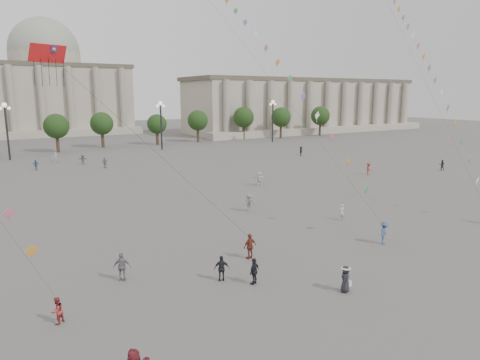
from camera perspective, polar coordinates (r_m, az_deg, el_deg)
ground at (r=30.01m, az=11.04°, el=-12.70°), size 360.00×360.00×0.00m
hall_east at (r=147.61m, az=8.65°, el=9.80°), size 84.00×26.22×17.20m
hall_central at (r=150.58m, az=-24.23°, el=11.19°), size 48.30×34.30×35.50m
tree_row at (r=100.17m, az=-20.22°, el=6.82°), size 137.12×5.12×8.00m
lamp_post_mid_west at (r=90.39m, az=-28.75°, el=6.95°), size 2.00×0.90×10.65m
lamp_post_mid_east at (r=96.36m, az=-10.51°, el=8.34°), size 2.00×0.90×10.65m
lamp_post_far_east at (r=110.46m, az=4.39°, el=8.86°), size 2.00×0.90×10.65m
person_crowd_0 at (r=76.84m, az=-25.57°, el=1.82°), size 1.10×0.72×1.74m
person_crowd_4 at (r=84.14m, az=-23.37°, el=2.78°), size 1.56×1.66×1.86m
person_crowd_6 at (r=44.97m, az=1.22°, el=-3.03°), size 1.41×1.12×1.91m
person_crowd_7 at (r=57.69m, az=2.62°, el=0.20°), size 1.84×1.41×1.94m
person_crowd_8 at (r=68.25m, az=16.76°, el=1.44°), size 1.22×1.40×1.88m
person_crowd_9 at (r=87.04m, az=8.13°, el=3.85°), size 1.59×1.57×1.83m
person_crowd_12 at (r=80.38m, az=-20.23°, el=2.60°), size 1.59×1.34×1.72m
person_crowd_13 at (r=43.07m, az=13.37°, el=-4.20°), size 0.70×0.61×1.61m
person_crowd_15 at (r=76.70m, az=25.30°, el=1.82°), size 1.05×1.03×1.70m
person_crowd_16 at (r=75.13m, az=-17.60°, el=2.23°), size 1.13×0.77×1.78m
tourist_0 at (r=32.35m, az=1.34°, el=-8.82°), size 1.18×0.59×1.94m
tourist_1 at (r=28.76m, az=-2.45°, el=-11.70°), size 1.10×0.81×1.74m
tourist_3 at (r=29.75m, az=-15.44°, el=-11.10°), size 1.23×0.93×1.94m
tourist_4 at (r=28.29m, az=1.92°, el=-12.06°), size 1.12×0.86×1.77m
kite_flyer_0 at (r=25.86m, az=-23.20°, el=-15.72°), size 0.93×0.90×1.51m
kite_flyer_1 at (r=37.28m, az=18.68°, el=-6.69°), size 1.43×1.27×1.92m
hat_person at (r=28.04m, az=13.89°, el=-12.62°), size 0.99×0.93×1.70m
dragon_kite at (r=28.38m, az=-23.86°, el=13.55°), size 7.42×1.86×18.15m
kite_train_east at (r=65.76m, az=20.67°, el=19.56°), size 19.19×36.50×56.46m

